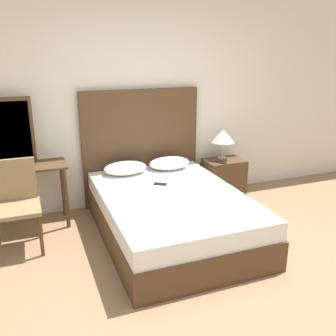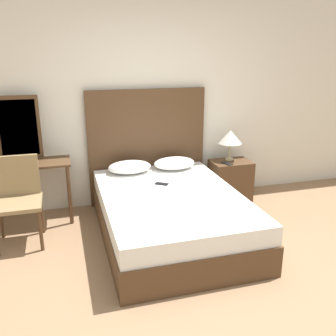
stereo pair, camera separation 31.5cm
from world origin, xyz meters
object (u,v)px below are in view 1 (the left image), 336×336
Objects in this scene: bed at (171,215)px; table_lamp at (223,136)px; chair at (14,199)px; phone_on_nightstand at (221,162)px; nightstand at (223,179)px; vanity_desk at (16,178)px; phone_on_bed at (161,184)px.

bed is 1.48m from table_lamp.
chair is at bearing 167.04° from bed.
table_lamp reaches higher than bed.
chair reaches higher than bed.
nightstand is at bearing 42.95° from phone_on_nightstand.
bed is 1.92× the size of vanity_desk.
vanity_desk is (-2.57, 0.03, 0.33)m from nightstand.
phone_on_nightstand reaches higher than nightstand.
chair reaches higher than phone_on_bed.
chair is (-1.53, 0.06, 0.02)m from phone_on_bed.
vanity_desk reaches higher than bed.
nightstand is 0.31m from phone_on_nightstand.
phone_on_bed is 1.53m from chair.
vanity_desk is at bearing 86.69° from chair.
vanity_desk is 0.44m from chair.
bed is at bearing -144.12° from nightstand.
phone_on_nightstand is at bearing 7.18° from chair.
table_lamp is at bearing 1.04° from vanity_desk.
nightstand is (1.06, 0.76, 0.02)m from bed.
phone_on_bed is 1.00× the size of phone_on_nightstand.
vanity_desk is (-2.47, 0.12, 0.05)m from phone_on_nightstand.
bed is 12.60× the size of phone_on_bed.
vanity_desk is 1.19× the size of chair.
vanity_desk is at bearing 179.36° from nightstand.
phone_on_bed is at bearing -18.27° from vanity_desk.
phone_on_nightstand reaches higher than bed.
nightstand is 0.60× the size of chair.
chair is at bearing -93.31° from vanity_desk.
chair is at bearing 177.82° from phone_on_bed.
phone_on_bed is at bearing -2.18° from chair.
nightstand reaches higher than bed.
vanity_desk is (-1.52, 0.79, 0.35)m from bed.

